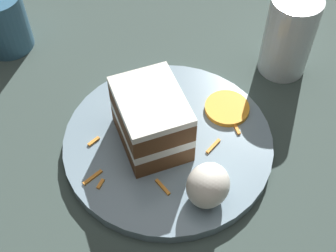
# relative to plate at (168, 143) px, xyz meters

# --- Properties ---
(ground_plane) EXTENTS (6.00, 6.00, 0.00)m
(ground_plane) POSITION_rel_plate_xyz_m (-0.01, -0.01, -0.05)
(ground_plane) COLOR #38332D
(ground_plane) RESTS_ON ground
(dining_table) EXTENTS (0.94, 0.97, 0.04)m
(dining_table) POSITION_rel_plate_xyz_m (-0.01, -0.01, -0.03)
(dining_table) COLOR #384742
(dining_table) RESTS_ON ground
(plate) EXTENTS (0.27, 0.27, 0.02)m
(plate) POSITION_rel_plate_xyz_m (0.00, 0.00, 0.00)
(plate) COLOR gray
(plate) RESTS_ON dining_table
(cake_slice) EXTENTS (0.12, 0.12, 0.08)m
(cake_slice) POSITION_rel_plate_xyz_m (-0.01, 0.02, 0.05)
(cake_slice) COLOR brown
(cake_slice) RESTS_ON plate
(cream_dollop) EXTENTS (0.05, 0.05, 0.05)m
(cream_dollop) POSITION_rel_plate_xyz_m (-0.05, -0.08, 0.03)
(cream_dollop) COLOR white
(cream_dollop) RESTS_ON plate
(orange_garnish) EXTENTS (0.06, 0.06, 0.01)m
(orange_garnish) POSITION_rel_plate_xyz_m (0.08, -0.04, 0.01)
(orange_garnish) COLOR orange
(orange_garnish) RESTS_ON plate
(carrot_shreds_scatter) EXTENTS (0.18, 0.16, 0.00)m
(carrot_shreds_scatter) POSITION_rel_plate_xyz_m (-0.01, 0.02, 0.01)
(carrot_shreds_scatter) COLOR orange
(carrot_shreds_scatter) RESTS_ON plate
(drinking_glass) EXTENTS (0.07, 0.07, 0.12)m
(drinking_glass) POSITION_rel_plate_xyz_m (0.21, -0.06, 0.04)
(drinking_glass) COLOR silver
(drinking_glass) RESTS_ON dining_table
(coffee_mug) EXTENTS (0.07, 0.07, 0.09)m
(coffee_mug) POSITION_rel_plate_xyz_m (0.03, 0.31, 0.04)
(coffee_mug) COLOR #386684
(coffee_mug) RESTS_ON dining_table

